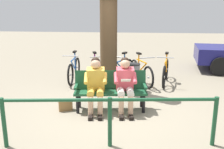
{
  "coord_description": "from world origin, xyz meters",
  "views": [
    {
      "loc": [
        -0.5,
        5.28,
        2.2
      ],
      "look_at": [
        0.11,
        -0.35,
        0.75
      ],
      "focal_mm": 40.74,
      "sensor_mm": 36.0,
      "label": 1
    }
  ],
  "objects": [
    {
      "name": "bench",
      "position": [
        0.12,
        -0.13,
        0.51
      ],
      "size": [
        1.65,
        0.67,
        0.87
      ],
      "rotation": [
        0.0,
        0.0,
        0.12
      ],
      "color": "#194C2D",
      "rests_on": "ground"
    },
    {
      "name": "bicycle_black",
      "position": [
        0.82,
        -2.22,
        0.36
      ],
      "size": [
        0.68,
        1.6,
        0.94
      ],
      "rotation": [
        0.0,
        0.0,
        1.91
      ],
      "color": "black",
      "rests_on": "ground"
    },
    {
      "name": "bicycle_silver",
      "position": [
        -0.56,
        -2.22,
        0.36
      ],
      "size": [
        0.76,
        1.56,
        0.94
      ],
      "rotation": [
        0.0,
        0.0,
        1.99
      ],
      "color": "black",
      "rests_on": "ground"
    },
    {
      "name": "bicycle_red",
      "position": [
        1.53,
        -2.32,
        0.36
      ],
      "size": [
        0.48,
        1.68,
        0.94
      ],
      "rotation": [
        0.0,
        0.0,
        1.61
      ],
      "color": "black",
      "rests_on": "ground"
    },
    {
      "name": "bicycle_green",
      "position": [
        0.02,
        -2.26,
        0.36
      ],
      "size": [
        0.71,
        1.59,
        0.94
      ],
      "rotation": [
        0.0,
        0.0,
        1.2
      ],
      "color": "black",
      "rests_on": "ground"
    },
    {
      "name": "handbag",
      "position": [
        1.12,
        0.08,
        0.12
      ],
      "size": [
        0.33,
        0.25,
        0.24
      ],
      "primitive_type": "cube",
      "rotation": [
        0.0,
        0.0,
        0.4
      ],
      "color": "olive",
      "rests_on": "ground"
    },
    {
      "name": "bicycle_blue",
      "position": [
        -1.31,
        -2.36,
        0.36
      ],
      "size": [
        0.48,
        1.67,
        0.94
      ],
      "rotation": [
        0.0,
        0.0,
        1.4
      ],
      "color": "black",
      "rests_on": "ground"
    },
    {
      "name": "tree_trunk",
      "position": [
        0.34,
        -1.6,
        1.91
      ],
      "size": [
        0.47,
        0.47,
        3.83
      ],
      "primitive_type": "cylinder",
      "color": "#4C3823",
      "rests_on": "ground"
    },
    {
      "name": "person_reading",
      "position": [
        -0.21,
        -0.01,
        0.66
      ],
      "size": [
        0.52,
        0.8,
        1.2
      ],
      "rotation": [
        0.0,
        0.0,
        0.12
      ],
      "color": "#D84C59",
      "rests_on": "ground"
    },
    {
      "name": "railing_fence",
      "position": [
        -0.05,
        1.5,
        0.6
      ],
      "size": [
        3.47,
        0.49,
        0.85
      ],
      "rotation": [
        0.0,
        0.0,
        0.12
      ],
      "color": "#194C2D",
      "rests_on": "ground"
    },
    {
      "name": "litter_bin",
      "position": [
        -0.34,
        -1.56,
        0.38
      ],
      "size": [
        0.38,
        0.38,
        0.77
      ],
      "color": "slate",
      "rests_on": "ground"
    },
    {
      "name": "ground_plane",
      "position": [
        0.0,
        0.0,
        0.0
      ],
      "size": [
        40.0,
        40.0,
        0.0
      ],
      "primitive_type": "plane",
      "color": "gray"
    },
    {
      "name": "person_companion",
      "position": [
        0.42,
        0.07,
        0.66
      ],
      "size": [
        0.52,
        0.8,
        1.2
      ],
      "rotation": [
        0.0,
        0.0,
        0.12
      ],
      "color": "gold",
      "rests_on": "ground"
    }
  ]
}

